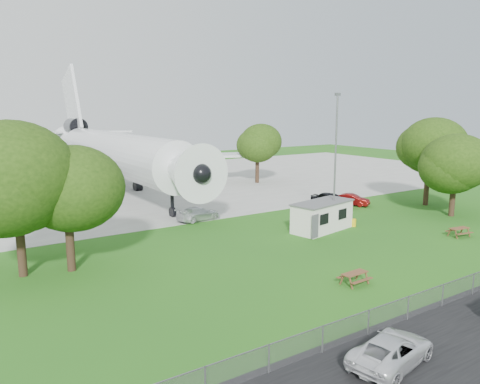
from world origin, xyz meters
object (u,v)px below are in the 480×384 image
picnic_east (459,236)px  airliner (113,152)px  picnic_west (354,284)px  site_cabin (322,216)px

picnic_east → airliner: bearing=123.2°
picnic_east → picnic_west: bearing=-161.5°
site_cabin → picnic_west: (-7.43, -10.76, -1.31)m
airliner → site_cabin: (8.89, -29.59, -3.96)m
airliner → picnic_west: bearing=-87.9°
site_cabin → picnic_east: site_cabin is taller
site_cabin → picnic_east: 11.63m
airliner → site_cabin: bearing=-73.3°
picnic_west → picnic_east: bearing=7.2°
airliner → site_cabin: size_ratio=6.87×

